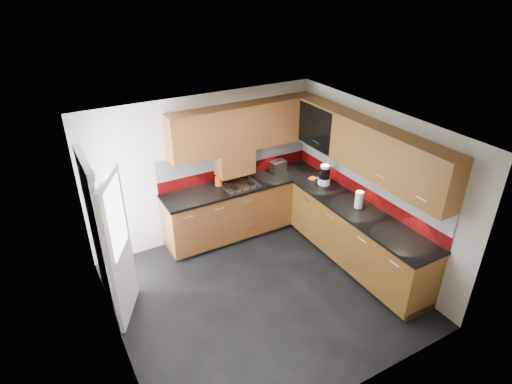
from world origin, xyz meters
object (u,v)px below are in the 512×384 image
gas_hob (240,184)px  food_processor (324,176)px  utensil_pot (218,180)px  toaster (278,166)px

gas_hob → food_processor: (1.20, -0.63, 0.14)m
gas_hob → food_processor: size_ratio=1.74×
utensil_pot → toaster: 1.10m
gas_hob → toaster: bearing=9.3°
toaster → food_processor: food_processor is taller
food_processor → gas_hob: bearing=152.3°
utensil_pot → toaster: utensil_pot is taller
utensil_pot → food_processor: 1.70m
utensil_pot → gas_hob: bearing=-29.2°
gas_hob → food_processor: 1.36m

